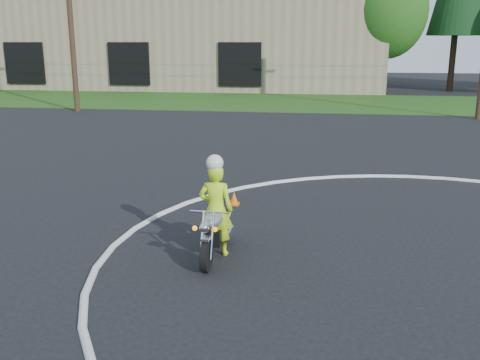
# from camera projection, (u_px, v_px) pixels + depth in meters

# --- Properties ---
(grass_strip) EXTENTS (120.00, 10.00, 0.02)m
(grass_strip) POSITION_uv_depth(u_px,v_px,m) (361.00, 103.00, 31.67)
(grass_strip) COLOR #1E4714
(grass_strip) RESTS_ON ground
(primary_motorcycle) EXTENTS (0.63, 1.81, 0.95)m
(primary_motorcycle) POSITION_uv_depth(u_px,v_px,m) (215.00, 231.00, 9.02)
(primary_motorcycle) COLOR black
(primary_motorcycle) RESTS_ON ground
(rider_primary_grp) EXTENTS (0.59, 0.40, 1.77)m
(rider_primary_grp) POSITION_uv_depth(u_px,v_px,m) (216.00, 207.00, 9.05)
(rider_primary_grp) COLOR #C5F91A
(rider_primary_grp) RESTS_ON ground
(warehouse) EXTENTS (41.00, 17.00, 8.30)m
(warehouse) POSITION_uv_depth(u_px,v_px,m) (138.00, 34.00, 45.61)
(warehouse) COLOR tan
(warehouse) RESTS_ON ground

